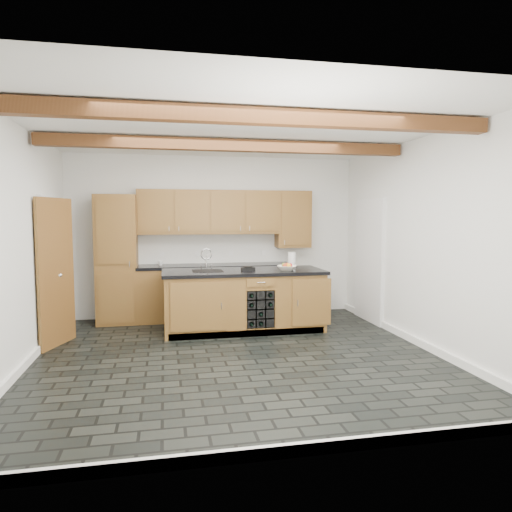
% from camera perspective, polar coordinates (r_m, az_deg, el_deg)
% --- Properties ---
extents(ground, '(5.00, 5.00, 0.00)m').
position_cam_1_polar(ground, '(5.89, -2.32, -12.34)').
color(ground, black).
rests_on(ground, ground).
extents(room_shell, '(5.01, 5.00, 5.00)m').
position_cam_1_polar(room_shell, '(6.14, -3.93, 2.85)').
color(room_shell, white).
rests_on(room_shell, ground).
extents(back_cabinetry, '(3.65, 0.62, 2.20)m').
position_cam_1_polar(back_cabinetry, '(7.84, -7.63, -0.73)').
color(back_cabinetry, brown).
rests_on(back_cabinetry, ground).
extents(island, '(2.48, 0.96, 0.93)m').
position_cam_1_polar(island, '(7.06, -1.51, -5.54)').
color(island, brown).
rests_on(island, ground).
extents(faucet, '(0.45, 0.40, 0.34)m').
position_cam_1_polar(faucet, '(6.96, -6.11, -1.56)').
color(faucet, black).
rests_on(faucet, island).
extents(kitchen_scale, '(0.21, 0.14, 0.06)m').
position_cam_1_polar(kitchen_scale, '(6.96, -1.01, -1.56)').
color(kitchen_scale, black).
rests_on(kitchen_scale, island).
extents(fruit_bowl, '(0.39, 0.39, 0.07)m').
position_cam_1_polar(fruit_bowl, '(6.99, 3.89, -1.49)').
color(fruit_bowl, silver).
rests_on(fruit_bowl, island).
extents(fruit_cluster, '(0.16, 0.17, 0.07)m').
position_cam_1_polar(fruit_cluster, '(6.99, 3.89, -1.17)').
color(fruit_cluster, red).
rests_on(fruit_cluster, fruit_bowl).
extents(paper_towel, '(0.12, 0.12, 0.25)m').
position_cam_1_polar(paper_towel, '(7.30, 4.51, -0.53)').
color(paper_towel, white).
rests_on(paper_towel, island).
extents(mug, '(0.09, 0.09, 0.08)m').
position_cam_1_polar(mug, '(7.83, -11.86, -0.87)').
color(mug, white).
rests_on(mug, back_cabinetry).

